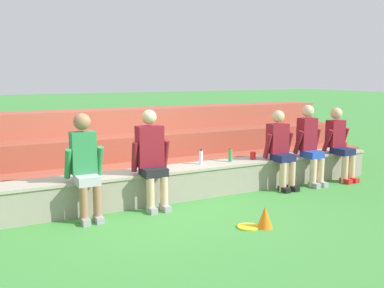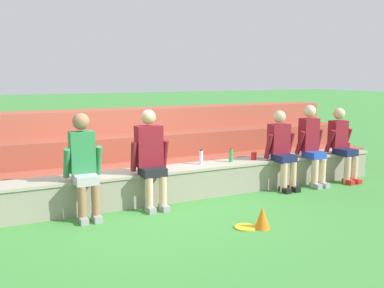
% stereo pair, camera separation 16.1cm
% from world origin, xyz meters
% --- Properties ---
extents(ground_plane, '(80.00, 80.00, 0.00)m').
position_xyz_m(ground_plane, '(0.00, 0.00, 0.00)').
color(ground_plane, '#428E3D').
extents(stone_seating_wall, '(8.66, 0.53, 0.48)m').
position_xyz_m(stone_seating_wall, '(0.00, 0.25, 0.26)').
color(stone_seating_wall, gray).
rests_on(stone_seating_wall, ground).
extents(brick_bleachers, '(9.86, 2.11, 1.24)m').
position_xyz_m(brick_bleachers, '(0.00, 1.91, 0.48)').
color(brick_bleachers, '#A24B37').
rests_on(brick_bleachers, ground).
extents(person_left_of_center, '(0.50, 0.55, 1.39)m').
position_xyz_m(person_left_of_center, '(-0.92, -0.03, 0.74)').
color(person_left_of_center, '#996B4C').
rests_on(person_left_of_center, ground).
extents(person_center, '(0.55, 0.51, 1.40)m').
position_xyz_m(person_center, '(0.03, -0.01, 0.74)').
color(person_center, '#DBAD89').
rests_on(person_center, ground).
extents(person_right_of_center, '(0.52, 0.54, 1.31)m').
position_xyz_m(person_right_of_center, '(2.34, -0.01, 0.69)').
color(person_right_of_center, '#DBAD89').
rests_on(person_right_of_center, ground).
extents(person_far_right, '(0.49, 0.54, 1.38)m').
position_xyz_m(person_far_right, '(2.98, -0.01, 0.72)').
color(person_far_right, beige).
rests_on(person_far_right, ground).
extents(person_rightmost_edge, '(0.49, 0.60, 1.30)m').
position_xyz_m(person_rightmost_edge, '(3.68, -0.01, 0.68)').
color(person_rightmost_edge, '#DBAD89').
rests_on(person_rightmost_edge, ground).
extents(water_bottle_near_left, '(0.06, 0.06, 0.23)m').
position_xyz_m(water_bottle_near_left, '(1.53, 0.26, 0.59)').
color(water_bottle_near_left, green).
rests_on(water_bottle_near_left, stone_seating_wall).
extents(water_bottle_mid_left, '(0.06, 0.06, 0.24)m').
position_xyz_m(water_bottle_mid_left, '(1.00, 0.30, 0.60)').
color(water_bottle_mid_left, silver).
rests_on(water_bottle_mid_left, stone_seating_wall).
extents(plastic_cup_right_end, '(0.08, 0.08, 0.11)m').
position_xyz_m(plastic_cup_right_end, '(2.66, 0.28, 0.54)').
color(plastic_cup_right_end, blue).
rests_on(plastic_cup_right_end, stone_seating_wall).
extents(plastic_cup_middle, '(0.09, 0.09, 0.13)m').
position_xyz_m(plastic_cup_middle, '(1.96, 0.24, 0.55)').
color(plastic_cup_middle, red).
rests_on(plastic_cup_middle, stone_seating_wall).
extents(plastic_cup_left_end, '(0.08, 0.08, 0.13)m').
position_xyz_m(plastic_cup_left_end, '(4.16, 0.31, 0.55)').
color(plastic_cup_left_end, red).
rests_on(plastic_cup_left_end, stone_seating_wall).
extents(frisbee, '(0.27, 0.27, 0.02)m').
position_xyz_m(frisbee, '(0.76, -1.35, 0.01)').
color(frisbee, yellow).
rests_on(frisbee, ground).
extents(sports_cone, '(0.20, 0.20, 0.28)m').
position_xyz_m(sports_cone, '(0.94, -1.46, 0.14)').
color(sports_cone, orange).
rests_on(sports_cone, ground).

